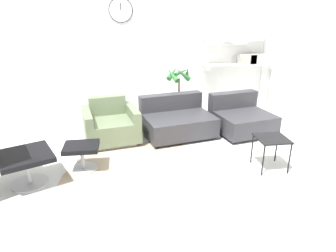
{
  "coord_description": "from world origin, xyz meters",
  "views": [
    {
      "loc": [
        -0.27,
        -3.58,
        2.0
      ],
      "look_at": [
        0.25,
        0.17,
        0.55
      ],
      "focal_mm": 32.0,
      "sensor_mm": 36.0,
      "label": 1
    }
  ],
  "objects_px": {
    "couch_low": "(177,121)",
    "shelf_unit": "(246,49)",
    "potted_plant": "(179,97)",
    "side_table": "(272,141)",
    "couch_second": "(241,119)",
    "ottoman": "(82,152)",
    "armchair_red": "(111,125)"
  },
  "relations": [
    {
      "from": "couch_low",
      "to": "shelf_unit",
      "type": "bearing_deg",
      "value": -154.43
    },
    {
      "from": "couch_low",
      "to": "potted_plant",
      "type": "height_order",
      "value": "potted_plant"
    },
    {
      "from": "side_table",
      "to": "couch_second",
      "type": "bearing_deg",
      "value": 86.06
    },
    {
      "from": "ottoman",
      "to": "couch_second",
      "type": "bearing_deg",
      "value": 21.6
    },
    {
      "from": "side_table",
      "to": "potted_plant",
      "type": "xyz_separation_m",
      "value": [
        -0.87,
        2.19,
        0.04
      ]
    },
    {
      "from": "potted_plant",
      "to": "couch_second",
      "type": "bearing_deg",
      "value": -41.4
    },
    {
      "from": "couch_low",
      "to": "couch_second",
      "type": "bearing_deg",
      "value": 165.9
    },
    {
      "from": "armchair_red",
      "to": "couch_second",
      "type": "relative_size",
      "value": 0.91
    },
    {
      "from": "couch_low",
      "to": "side_table",
      "type": "relative_size",
      "value": 2.93
    },
    {
      "from": "shelf_unit",
      "to": "couch_low",
      "type": "bearing_deg",
      "value": -142.08
    },
    {
      "from": "couch_low",
      "to": "side_table",
      "type": "xyz_separation_m",
      "value": [
        1.05,
        -1.37,
        0.16
      ]
    },
    {
      "from": "ottoman",
      "to": "side_table",
      "type": "bearing_deg",
      "value": -7.03
    },
    {
      "from": "couch_second",
      "to": "shelf_unit",
      "type": "bearing_deg",
      "value": -123.74
    },
    {
      "from": "ottoman",
      "to": "couch_second",
      "type": "relative_size",
      "value": 0.42
    },
    {
      "from": "potted_plant",
      "to": "side_table",
      "type": "bearing_deg",
      "value": -68.26
    },
    {
      "from": "potted_plant",
      "to": "shelf_unit",
      "type": "height_order",
      "value": "shelf_unit"
    },
    {
      "from": "armchair_red",
      "to": "couch_second",
      "type": "height_order",
      "value": "armchair_red"
    },
    {
      "from": "ottoman",
      "to": "armchair_red",
      "type": "distance_m",
      "value": 1.0
    },
    {
      "from": "ottoman",
      "to": "shelf_unit",
      "type": "relative_size",
      "value": 0.24
    },
    {
      "from": "couch_second",
      "to": "potted_plant",
      "type": "xyz_separation_m",
      "value": [
        -0.96,
        0.85,
        0.2
      ]
    },
    {
      "from": "potted_plant",
      "to": "shelf_unit",
      "type": "xyz_separation_m",
      "value": [
        1.48,
        0.48,
        0.84
      ]
    },
    {
      "from": "ottoman",
      "to": "armchair_red",
      "type": "bearing_deg",
      "value": 69.91
    },
    {
      "from": "ottoman",
      "to": "couch_second",
      "type": "height_order",
      "value": "couch_second"
    },
    {
      "from": "couch_second",
      "to": "potted_plant",
      "type": "height_order",
      "value": "potted_plant"
    },
    {
      "from": "couch_second",
      "to": "potted_plant",
      "type": "bearing_deg",
      "value": -53.75
    },
    {
      "from": "potted_plant",
      "to": "ottoman",
      "type": "bearing_deg",
      "value": -130.99
    },
    {
      "from": "couch_second",
      "to": "side_table",
      "type": "bearing_deg",
      "value": 73.71
    },
    {
      "from": "couch_low",
      "to": "couch_second",
      "type": "distance_m",
      "value": 1.14
    },
    {
      "from": "armchair_red",
      "to": "ottoman",
      "type": "bearing_deg",
      "value": 58.68
    },
    {
      "from": "couch_second",
      "to": "side_table",
      "type": "distance_m",
      "value": 1.35
    },
    {
      "from": "armchair_red",
      "to": "couch_low",
      "type": "relative_size",
      "value": 0.75
    },
    {
      "from": "armchair_red",
      "to": "potted_plant",
      "type": "height_order",
      "value": "potted_plant"
    }
  ]
}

